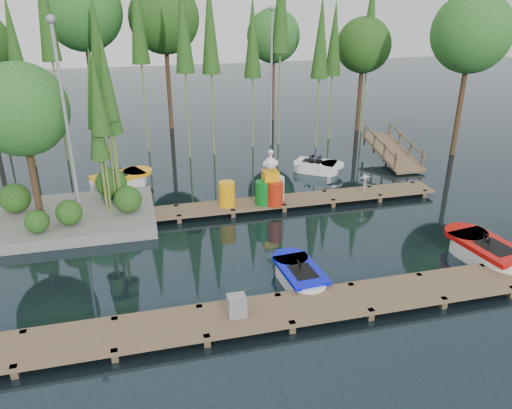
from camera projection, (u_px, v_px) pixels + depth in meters
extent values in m
plane|color=#1B2B34|center=(245.00, 241.00, 17.11)|extent=(90.00, 90.00, 0.00)
cube|color=brown|center=(285.00, 309.00, 13.01)|extent=(18.00, 1.50, 0.10)
cube|color=brown|center=(15.00, 375.00, 11.06)|extent=(0.16, 0.16, 0.50)
cube|color=brown|center=(25.00, 340.00, 12.19)|extent=(0.16, 0.16, 0.50)
cube|color=brown|center=(115.00, 359.00, 11.55)|extent=(0.16, 0.16, 0.50)
cube|color=brown|center=(116.00, 326.00, 12.67)|extent=(0.16, 0.16, 0.50)
cube|color=brown|center=(207.00, 344.00, 12.04)|extent=(0.16, 0.16, 0.50)
cube|color=brown|center=(200.00, 314.00, 13.16)|extent=(0.16, 0.16, 0.50)
cube|color=brown|center=(292.00, 330.00, 12.52)|extent=(0.16, 0.16, 0.50)
cube|color=brown|center=(278.00, 302.00, 13.65)|extent=(0.16, 0.16, 0.50)
cube|color=brown|center=(370.00, 318.00, 13.01)|extent=(0.16, 0.16, 0.50)
cube|color=brown|center=(350.00, 292.00, 14.13)|extent=(0.16, 0.16, 0.50)
cube|color=brown|center=(443.00, 306.00, 13.50)|extent=(0.16, 0.16, 0.50)
cube|color=brown|center=(418.00, 282.00, 14.62)|extent=(0.16, 0.16, 0.50)
cube|color=brown|center=(511.00, 295.00, 13.98)|extent=(0.16, 0.16, 0.50)
cube|color=brown|center=(482.00, 272.00, 15.11)|extent=(0.16, 0.16, 0.50)
cube|color=brown|center=(256.00, 204.00, 19.47)|extent=(15.00, 1.20, 0.10)
cube|color=brown|center=(64.00, 234.00, 17.51)|extent=(0.16, 0.16, 0.50)
cube|color=brown|center=(66.00, 222.00, 18.37)|extent=(0.16, 0.16, 0.50)
cube|color=brown|center=(123.00, 227.00, 17.97)|extent=(0.16, 0.16, 0.50)
cube|color=brown|center=(123.00, 217.00, 18.82)|extent=(0.16, 0.16, 0.50)
cube|color=brown|center=(179.00, 222.00, 18.43)|extent=(0.16, 0.16, 0.50)
cube|color=brown|center=(177.00, 211.00, 19.28)|extent=(0.16, 0.16, 0.50)
cube|color=brown|center=(233.00, 216.00, 18.89)|extent=(0.16, 0.16, 0.50)
cube|color=brown|center=(228.00, 206.00, 19.74)|extent=(0.16, 0.16, 0.50)
cube|color=brown|center=(284.00, 211.00, 19.35)|extent=(0.16, 0.16, 0.50)
cube|color=brown|center=(277.00, 201.00, 20.20)|extent=(0.16, 0.16, 0.50)
cube|color=brown|center=(333.00, 205.00, 19.81)|extent=(0.16, 0.16, 0.50)
cube|color=brown|center=(324.00, 197.00, 20.66)|extent=(0.16, 0.16, 0.50)
cube|color=brown|center=(379.00, 201.00, 20.27)|extent=(0.16, 0.16, 0.50)
cube|color=brown|center=(369.00, 192.00, 21.12)|extent=(0.16, 0.16, 0.50)
cube|color=brown|center=(424.00, 196.00, 20.72)|extent=(0.16, 0.16, 0.50)
cube|color=brown|center=(412.00, 188.00, 21.58)|extent=(0.16, 0.16, 0.50)
cube|color=gray|center=(68.00, 219.00, 18.35)|extent=(6.20, 4.20, 0.42)
sphere|color=#2A5A1C|center=(15.00, 198.00, 18.18)|extent=(1.10, 1.10, 1.10)
sphere|color=#2A5A1C|center=(69.00, 213.00, 17.25)|extent=(0.90, 0.90, 0.90)
sphere|color=#2A5A1C|center=(111.00, 183.00, 19.47)|extent=(1.20, 1.20, 1.20)
sphere|color=#2A5A1C|center=(37.00, 222.00, 16.69)|extent=(0.80, 0.80, 0.80)
sphere|color=#2A5A1C|center=(128.00, 199.00, 18.22)|extent=(1.00, 1.00, 1.00)
cylinder|color=#422D1C|center=(32.00, 171.00, 17.77)|extent=(0.24, 0.24, 3.60)
sphere|color=#31722A|center=(21.00, 109.00, 16.90)|extent=(3.20, 3.20, 3.20)
cylinder|color=olive|center=(109.00, 138.00, 18.15)|extent=(0.07, 0.07, 5.93)
cone|color=#2A5A1C|center=(102.00, 80.00, 17.33)|extent=(0.70, 0.70, 2.97)
cylinder|color=olive|center=(100.00, 143.00, 17.99)|extent=(0.07, 0.07, 5.66)
cone|color=#2A5A1C|center=(93.00, 88.00, 17.20)|extent=(0.70, 0.70, 2.83)
cylinder|color=olive|center=(115.00, 147.00, 18.35)|extent=(0.07, 0.07, 5.22)
cone|color=#2A5A1C|center=(110.00, 97.00, 17.63)|extent=(0.70, 0.70, 2.61)
cylinder|color=olive|center=(104.00, 150.00, 17.49)|extent=(0.07, 0.07, 5.53)
cone|color=#2A5A1C|center=(97.00, 94.00, 16.72)|extent=(0.70, 0.70, 2.76)
cylinder|color=olive|center=(102.00, 169.00, 17.87)|extent=(0.07, 0.07, 4.01)
cone|color=#2A5A1C|center=(97.00, 131.00, 17.31)|extent=(0.70, 0.70, 2.01)
cylinder|color=olive|center=(112.00, 136.00, 18.04)|extent=(0.07, 0.07, 6.11)
cone|color=#2A5A1C|center=(105.00, 76.00, 17.20)|extent=(0.70, 0.70, 3.05)
cylinder|color=#422D1C|center=(461.00, 97.00, 24.95)|extent=(0.26, 0.26, 6.06)
sphere|color=#31722A|center=(472.00, 33.00, 23.75)|extent=(3.81, 3.81, 3.81)
cylinder|color=#422D1C|center=(360.00, 89.00, 29.64)|extent=(0.26, 0.26, 5.02)
sphere|color=#2A5A1C|center=(364.00, 45.00, 28.65)|extent=(3.16, 3.16, 3.16)
cylinder|color=#422D1C|center=(273.00, 79.00, 32.24)|extent=(0.26, 0.26, 5.31)
sphere|color=#31722A|center=(273.00, 36.00, 31.19)|extent=(3.34, 3.34, 3.34)
cylinder|color=#422D1C|center=(168.00, 75.00, 29.89)|extent=(0.26, 0.26, 6.46)
sphere|color=#2A5A1C|center=(164.00, 18.00, 28.61)|extent=(4.06, 4.06, 4.06)
cylinder|color=#422D1C|center=(91.00, 75.00, 28.79)|extent=(0.26, 0.26, 6.85)
sphere|color=#31722A|center=(83.00, 11.00, 27.43)|extent=(4.31, 4.31, 4.31)
cylinder|color=olive|center=(22.00, 89.00, 22.90)|extent=(0.09, 0.09, 7.48)
cone|color=#2A5A1C|center=(13.00, 42.00, 22.08)|extent=(0.90, 0.90, 4.11)
cylinder|color=olive|center=(53.00, 62.00, 23.32)|extent=(0.09, 0.09, 9.66)
cone|color=#2A5A1C|center=(43.00, 0.00, 22.25)|extent=(0.90, 0.90, 5.31)
cylinder|color=olive|center=(101.00, 78.00, 25.07)|extent=(0.09, 0.09, 7.69)
cone|color=#2A5A1C|center=(96.00, 33.00, 24.22)|extent=(0.90, 0.90, 4.23)
cylinder|color=olive|center=(142.00, 65.00, 24.96)|extent=(0.09, 0.09, 8.99)
cone|color=#2A5A1C|center=(137.00, 11.00, 23.97)|extent=(0.90, 0.90, 4.94)
cylinder|color=olive|center=(186.00, 74.00, 24.09)|extent=(0.09, 0.09, 8.44)
cone|color=#2A5A1C|center=(183.00, 22.00, 23.16)|extent=(0.90, 0.90, 4.64)
cylinder|color=olive|center=(211.00, 74.00, 24.54)|extent=(0.09, 0.09, 8.22)
cone|color=#2A5A1C|center=(210.00, 25.00, 23.63)|extent=(0.90, 0.90, 4.52)
cylinder|color=olive|center=(253.00, 78.00, 26.00)|extent=(0.09, 0.09, 7.41)
cone|color=#2A5A1C|center=(253.00, 36.00, 25.18)|extent=(0.90, 0.90, 4.07)
cylinder|color=olive|center=(280.00, 53.00, 26.08)|extent=(0.09, 0.09, 9.77)
cylinder|color=olive|center=(319.00, 79.00, 25.82)|extent=(0.09, 0.09, 7.40)
cone|color=#2A5A1C|center=(321.00, 37.00, 25.00)|extent=(0.90, 0.90, 4.07)
cylinder|color=olive|center=(332.00, 76.00, 27.60)|extent=(0.09, 0.09, 7.14)
cone|color=#2A5A1C|center=(334.00, 38.00, 26.81)|extent=(0.90, 0.90, 3.93)
cylinder|color=olive|center=(367.00, 58.00, 28.78)|extent=(0.09, 0.09, 8.61)
cone|color=#2A5A1C|center=(371.00, 14.00, 27.83)|extent=(0.90, 0.90, 4.74)
cylinder|color=gray|center=(68.00, 133.00, 16.71)|extent=(0.12, 0.12, 7.00)
sphere|color=gray|center=(51.00, 19.00, 15.29)|extent=(0.30, 0.30, 0.30)
cylinder|color=gray|center=(271.00, 81.00, 26.43)|extent=(0.12, 0.12, 7.00)
sphere|color=gray|center=(272.00, 8.00, 25.01)|extent=(0.30, 0.30, 0.30)
cube|color=brown|center=(392.00, 152.00, 24.72)|extent=(1.50, 3.94, 0.95)
cube|color=brown|center=(395.00, 162.00, 23.12)|extent=(0.08, 0.08, 0.90)
cube|color=brown|center=(384.00, 153.00, 24.06)|extent=(0.08, 0.08, 0.90)
cube|color=brown|center=(374.00, 144.00, 24.99)|extent=(0.08, 0.08, 0.90)
cube|color=brown|center=(365.00, 137.00, 25.93)|extent=(0.08, 0.08, 0.90)
cube|color=brown|center=(380.00, 141.00, 24.32)|extent=(0.06, 3.54, 0.83)
cube|color=brown|center=(422.00, 160.00, 23.44)|extent=(0.08, 0.08, 0.90)
cube|color=brown|center=(410.00, 151.00, 24.37)|extent=(0.08, 0.08, 0.90)
cube|color=brown|center=(399.00, 143.00, 25.31)|extent=(0.08, 0.08, 0.90)
cube|color=brown|center=(389.00, 135.00, 26.25)|extent=(0.08, 0.08, 0.90)
cube|color=brown|center=(406.00, 139.00, 24.64)|extent=(0.06, 3.54, 0.83)
cube|color=white|center=(300.00, 278.00, 14.55)|extent=(1.15, 1.15, 0.49)
cylinder|color=white|center=(293.00, 269.00, 15.02)|extent=(1.15, 1.15, 0.49)
cylinder|color=white|center=(308.00, 288.00, 14.08)|extent=(1.15, 1.15, 0.49)
cube|color=#0810D6|center=(300.00, 270.00, 14.44)|extent=(1.23, 1.94, 0.12)
cylinder|color=#0810D6|center=(290.00, 258.00, 15.13)|extent=(1.17, 1.17, 0.12)
cube|color=black|center=(303.00, 272.00, 14.27)|extent=(0.73, 0.93, 0.05)
torus|color=black|center=(299.00, 263.00, 14.49)|extent=(0.15, 0.25, 0.24)
cube|color=white|center=(487.00, 256.00, 15.71)|extent=(1.52, 1.53, 0.61)
cylinder|color=white|center=(471.00, 246.00, 16.28)|extent=(1.52, 1.52, 0.61)
cylinder|color=white|center=(505.00, 266.00, 15.14)|extent=(1.52, 1.52, 0.61)
cube|color=#B90C09|center=(489.00, 246.00, 15.58)|extent=(1.69, 2.50, 0.16)
cylinder|color=#B90C09|center=(466.00, 233.00, 16.41)|extent=(1.55, 1.55, 0.16)
cube|color=black|center=(495.00, 248.00, 15.37)|extent=(0.98, 1.21, 0.07)
torus|color=black|center=(487.00, 238.00, 15.63)|extent=(0.21, 0.33, 0.30)
cube|color=white|center=(119.00, 183.00, 21.69)|extent=(1.66, 1.65, 0.57)
cylinder|color=white|center=(132.00, 180.00, 22.05)|extent=(1.65, 1.65, 0.57)
cylinder|color=white|center=(105.00, 186.00, 21.33)|extent=(1.65, 1.65, 0.57)
cube|color=#FFA50D|center=(118.00, 176.00, 21.57)|extent=(2.50, 2.05, 0.15)
cylinder|color=#FFA50D|center=(138.00, 172.00, 22.09)|extent=(1.68, 1.68, 0.15)
cube|color=black|center=(114.00, 176.00, 21.43)|extent=(1.26, 1.13, 0.06)
torus|color=black|center=(121.00, 171.00, 21.58)|extent=(0.33, 0.26, 0.28)
imported|color=#1E1E2D|center=(112.00, 171.00, 21.30)|extent=(0.55, 0.49, 1.01)
cube|color=white|center=(316.00, 168.00, 23.60)|extent=(1.50, 1.50, 0.49)
cylinder|color=white|center=(327.00, 169.00, 23.42)|extent=(1.49, 1.49, 0.49)
cylinder|color=white|center=(305.00, 167.00, 23.78)|extent=(1.49, 1.49, 0.49)
cube|color=white|center=(316.00, 163.00, 23.49)|extent=(2.15, 1.97, 0.12)
cylinder|color=white|center=(332.00, 165.00, 23.23)|extent=(1.52, 1.52, 0.12)
cube|color=black|center=(312.00, 161.00, 23.54)|extent=(1.10, 1.05, 0.05)
torus|color=black|center=(319.00, 159.00, 23.38)|extent=(0.28, 0.25, 0.24)
imported|color=#1E1E2D|center=(312.00, 158.00, 23.48)|extent=(0.45, 0.43, 0.80)
imported|color=#1E1E2D|center=(320.00, 158.00, 23.66)|extent=(0.35, 0.33, 0.61)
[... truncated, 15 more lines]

